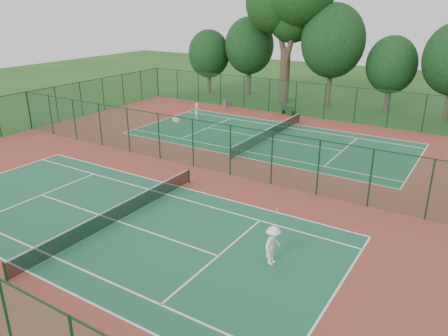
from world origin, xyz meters
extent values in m
plane|color=#24541A|center=(0.00, 0.00, 0.00)|extent=(120.00, 120.00, 0.00)
cube|color=brown|center=(0.00, 0.00, 0.01)|extent=(40.00, 36.00, 0.01)
cube|color=#1C5A3C|center=(0.00, -9.00, 0.01)|extent=(23.77, 10.97, 0.01)
cube|color=#1C5937|center=(0.00, 9.00, 0.01)|extent=(23.77, 10.97, 0.01)
cube|color=#174725|center=(0.00, 18.00, 1.75)|extent=(40.00, 0.02, 3.50)
cube|color=#14371D|center=(0.00, 18.00, 3.46)|extent=(40.00, 0.05, 0.05)
cube|color=#184827|center=(-20.00, 0.00, 1.75)|extent=(0.02, 36.00, 3.50)
cube|color=#143920|center=(-20.00, 0.00, 3.46)|extent=(0.05, 36.00, 0.05)
cube|color=#16432A|center=(0.00, 0.00, 1.75)|extent=(40.00, 0.02, 3.50)
cube|color=#133621|center=(0.00, 0.00, 3.46)|extent=(40.00, 0.05, 0.05)
cylinder|color=#14381D|center=(0.00, -15.40, 0.49)|extent=(0.10, 0.10, 0.97)
cylinder|color=#14381D|center=(0.00, -2.60, 0.49)|extent=(0.10, 0.10, 0.97)
cube|color=black|center=(0.00, -9.00, 0.48)|extent=(0.02, 12.80, 0.85)
cube|color=silver|center=(0.00, -9.00, 0.92)|extent=(0.04, 12.80, 0.06)
cylinder|color=#12321B|center=(0.00, 2.60, 0.49)|extent=(0.10, 0.10, 0.97)
cylinder|color=#12321B|center=(0.00, 15.40, 0.49)|extent=(0.10, 0.10, 0.97)
cube|color=black|center=(0.00, 9.00, 0.48)|extent=(0.02, 12.80, 0.85)
cube|color=white|center=(0.00, 9.00, 0.92)|extent=(0.04, 12.80, 0.06)
imported|color=white|center=(8.76, -8.22, 0.94)|extent=(0.72, 1.20, 1.83)
imported|color=white|center=(-9.04, 10.89, 0.85)|extent=(0.52, 0.68, 1.67)
cylinder|color=slate|center=(-9.52, 17.02, 0.43)|extent=(0.50, 0.50, 0.84)
cube|color=black|center=(-2.77, 17.81, 0.26)|extent=(0.22, 0.44, 0.49)
cube|color=black|center=(-1.53, 17.39, 0.26)|extent=(0.22, 0.44, 0.49)
cube|color=black|center=(-2.15, 17.60, 0.52)|extent=(1.70, 0.96, 0.05)
cube|color=black|center=(-2.22, 17.39, 0.77)|extent=(1.57, 0.57, 0.49)
cube|color=white|center=(-10.36, 9.27, 0.18)|extent=(0.96, 0.61, 0.34)
sphere|color=yellow|center=(1.95, -0.43, 0.04)|extent=(0.06, 0.06, 0.06)
sphere|color=#B3D130|center=(8.27, -1.00, 0.05)|extent=(0.08, 0.08, 0.08)
sphere|color=gold|center=(1.49, -0.83, 0.05)|extent=(0.08, 0.08, 0.08)
cylinder|color=#3D2E21|center=(-5.21, 23.03, 3.13)|extent=(1.15, 1.15, 6.25)
cylinder|color=#3D2E21|center=(-6.15, 23.35, 7.82)|extent=(2.12, 0.63, 6.22)
cylinder|color=#3D2E21|center=(-4.27, 22.83, 8.13)|extent=(1.98, 0.58, 6.75)
sphere|color=black|center=(-6.88, 23.35, 10.94)|extent=(6.67, 6.67, 6.67)
sphere|color=black|center=(-5.00, 23.87, 9.38)|extent=(5.42, 5.42, 5.42)
camera|label=1|loc=(15.88, -23.57, 10.96)|focal=35.00mm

